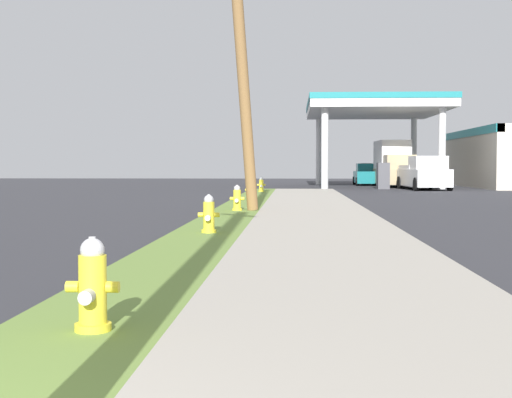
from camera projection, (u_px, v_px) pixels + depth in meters
The scene contains 10 objects.
fire_hydrant_nearest at pixel (92, 290), 5.89m from camera, with size 0.42×0.38×0.74m.
fire_hydrant_second at pixel (209, 216), 14.54m from camera, with size 0.42×0.38×0.74m.
fire_hydrant_third at pixel (237, 199), 21.74m from camera, with size 0.42×0.37×0.74m.
fire_hydrant_fourth at pixel (251, 190), 29.62m from camera, with size 0.42×0.37×0.74m.
fire_hydrant_fifth at pixel (261, 185), 37.20m from camera, with size 0.42×0.38×0.74m.
utility_pole_midground at pixel (239, 28), 20.94m from camera, with size 1.22×2.30×10.14m.
gas_station_canopy at pixel (482, 148), 50.26m from camera, with size 16.79×15.33×5.79m.
car_teal_by_near_pump at pixel (368, 175), 54.16m from camera, with size 2.00×4.53×1.57m.
truck_white_at_forecourt at pixel (424, 174), 44.02m from camera, with size 2.48×5.53×1.97m.
truck_tan_on_apron at pixel (393, 165), 50.19m from camera, with size 2.32×6.46×3.11m.
Camera 1 is at (2.40, -2.26, 1.42)m, focal length 52.60 mm.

